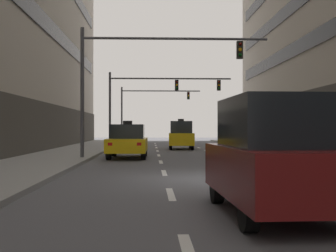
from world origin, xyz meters
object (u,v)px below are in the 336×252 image
object	(u,v)px
taxi_driving_2	(128,142)
traffic_signal_2	(147,103)
traffic_signal_0	(141,67)
traffic_signal_1	(155,93)
taxi_driving_0	(181,135)
car_driving_1	(274,156)

from	to	relation	value
taxi_driving_2	traffic_signal_2	distance (m)	28.55
traffic_signal_0	traffic_signal_2	xyz separation A→B (m)	(0.03, 29.80, -0.06)
traffic_signal_0	traffic_signal_1	world-z (taller)	traffic_signal_0
taxi_driving_0	taxi_driving_2	world-z (taller)	taxi_driving_0
car_driving_1	traffic_signal_2	distance (m)	43.83
car_driving_1	traffic_signal_2	bearing A→B (deg)	93.40
taxi_driving_2	traffic_signal_0	xyz separation A→B (m)	(0.68, -1.48, 3.56)
car_driving_1	taxi_driving_0	bearing A→B (deg)	89.90
traffic_signal_2	car_driving_1	bearing A→B (deg)	-86.60
traffic_signal_1	traffic_signal_2	xyz separation A→B (m)	(-0.77, 15.04, -0.00)
traffic_signal_0	car_driving_1	bearing A→B (deg)	-79.26
traffic_signal_1	traffic_signal_2	bearing A→B (deg)	92.92
car_driving_1	traffic_signal_0	bearing A→B (deg)	100.74
taxi_driving_2	traffic_signal_1	size ratio (longest dim) A/B	0.47
taxi_driving_0	taxi_driving_2	size ratio (longest dim) A/B	0.92
traffic_signal_1	traffic_signal_0	bearing A→B (deg)	-93.10
car_driving_1	traffic_signal_1	xyz separation A→B (m)	(-1.82, 28.59, 3.32)
taxi_driving_2	traffic_signal_1	distance (m)	13.82
traffic_signal_1	traffic_signal_2	world-z (taller)	traffic_signal_2
traffic_signal_2	taxi_driving_2	bearing A→B (deg)	-91.44
taxi_driving_0	traffic_signal_0	world-z (taller)	traffic_signal_0
traffic_signal_2	traffic_signal_0	bearing A→B (deg)	-90.06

